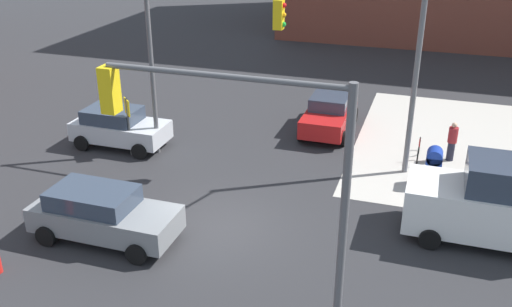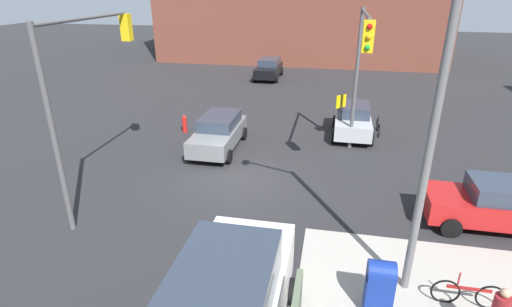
% 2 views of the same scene
% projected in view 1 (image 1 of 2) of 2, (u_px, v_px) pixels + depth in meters
% --- Properties ---
extents(ground_plane, '(120.00, 120.00, 0.00)m').
position_uv_depth(ground_plane, '(221.00, 226.00, 18.06)').
color(ground_plane, '#28282B').
extents(sidewalk_corner, '(12.00, 12.00, 0.01)m').
position_uv_depth(sidewalk_corner, '(506.00, 151.00, 23.29)').
color(sidewalk_corner, '#ADA89E').
rests_on(sidewalk_corner, ground).
extents(traffic_signal_nw_corner, '(5.37, 0.36, 6.50)m').
position_uv_depth(traffic_signal_nw_corner, '(200.00, 44.00, 20.74)').
color(traffic_signal_nw_corner, '#59595B').
rests_on(traffic_signal_nw_corner, ground).
extents(traffic_signal_se_corner, '(5.43, 0.36, 6.50)m').
position_uv_depth(traffic_signal_se_corner, '(246.00, 162.00, 11.56)').
color(traffic_signal_se_corner, '#59595B').
rests_on(traffic_signal_se_corner, ground).
extents(street_lamp_corner, '(1.16, 2.55, 8.00)m').
position_uv_depth(street_lamp_corner, '(415.00, 52.00, 19.39)').
color(street_lamp_corner, slate).
rests_on(street_lamp_corner, ground).
extents(warning_sign_two_way, '(0.48, 0.48, 2.40)m').
position_uv_depth(warning_sign_two_way, '(128.00, 117.00, 22.31)').
color(warning_sign_two_way, '#4C4C4C').
rests_on(warning_sign_two_way, ground).
extents(mailbox_blue, '(0.56, 0.64, 1.43)m').
position_uv_depth(mailbox_blue, '(433.00, 166.00, 20.31)').
color(mailbox_blue, navy).
rests_on(mailbox_blue, ground).
extents(sedan_silver, '(3.89, 2.02, 1.62)m').
position_uv_depth(sedan_silver, '(119.00, 127.00, 23.50)').
color(sedan_silver, '#B7BABF').
rests_on(sedan_silver, ground).
extents(sedan_gray, '(4.44, 2.02, 1.62)m').
position_uv_depth(sedan_gray, '(103.00, 214.00, 17.10)').
color(sedan_gray, slate).
rests_on(sedan_gray, ground).
extents(sedan_red, '(2.02, 4.37, 1.62)m').
position_uv_depth(sedan_red, '(330.00, 112.00, 25.12)').
color(sedan_red, '#B21919').
rests_on(sedan_red, ground).
extents(van_white_delivery, '(5.40, 2.32, 2.62)m').
position_uv_depth(van_white_delivery, '(504.00, 204.00, 16.74)').
color(van_white_delivery, white).
rests_on(van_white_delivery, ground).
extents(pedestrian_crossing, '(0.36, 0.36, 1.60)m').
position_uv_depth(pedestrian_crossing, '(452.00, 141.00, 22.19)').
color(pedestrian_crossing, maroon).
rests_on(pedestrian_crossing, ground).
extents(bicycle_leaning_on_fence, '(0.05, 1.75, 0.97)m').
position_uv_depth(bicycle_leaning_on_fence, '(419.00, 150.00, 22.55)').
color(bicycle_leaning_on_fence, black).
rests_on(bicycle_leaning_on_fence, ground).
extents(bicycle_at_crosswalk, '(1.75, 0.05, 0.97)m').
position_uv_depth(bicycle_at_crosswalk, '(126.00, 125.00, 25.04)').
color(bicycle_at_crosswalk, black).
rests_on(bicycle_at_crosswalk, ground).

